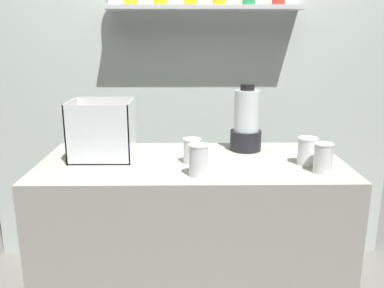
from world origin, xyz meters
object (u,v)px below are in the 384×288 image
juice_cup_beet_far_left (192,152)px  juice_cup_orange_middle (307,153)px  blender_pitcher (246,123)px  juice_cup_pomegranate_right (323,159)px  juice_cup_pomegranate_left (198,162)px  carrot_display_bin (104,140)px

juice_cup_beet_far_left → juice_cup_orange_middle: size_ratio=0.92×
juice_cup_beet_far_left → juice_cup_orange_middle: juice_cup_orange_middle is taller
blender_pitcher → juice_cup_pomegranate_right: blender_pitcher is taller
juice_cup_pomegranate_left → juice_cup_orange_middle: (0.49, 0.14, -0.00)m
carrot_display_bin → juice_cup_pomegranate_left: size_ratio=2.14×
juice_cup_pomegranate_left → carrot_display_bin: bearing=149.1°
carrot_display_bin → blender_pitcher: bearing=10.1°
blender_pitcher → juice_cup_orange_middle: 0.35m
blender_pitcher → juice_cup_beet_far_left: bearing=-142.0°
carrot_display_bin → juice_cup_pomegranate_left: (0.44, -0.26, -0.03)m
carrot_display_bin → blender_pitcher: (0.69, 0.12, 0.05)m
carrot_display_bin → juice_cup_beet_far_left: (0.42, -0.09, -0.03)m
juice_cup_pomegranate_right → juice_cup_orange_middle: bearing=106.7°
juice_cup_orange_middle → juice_cup_pomegranate_right: juice_cup_pomegranate_right is taller
juice_cup_pomegranate_left → juice_cup_pomegranate_right: bearing=3.4°
blender_pitcher → carrot_display_bin: bearing=-169.9°
juice_cup_orange_middle → carrot_display_bin: bearing=172.7°
carrot_display_bin → blender_pitcher: blender_pitcher is taller
carrot_display_bin → juice_cup_pomegranate_left: bearing=-30.9°
juice_cup_orange_middle → juice_cup_pomegranate_right: 0.12m
blender_pitcher → juice_cup_beet_far_left: (-0.27, -0.21, -0.09)m
carrot_display_bin → juice_cup_beet_far_left: 0.43m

